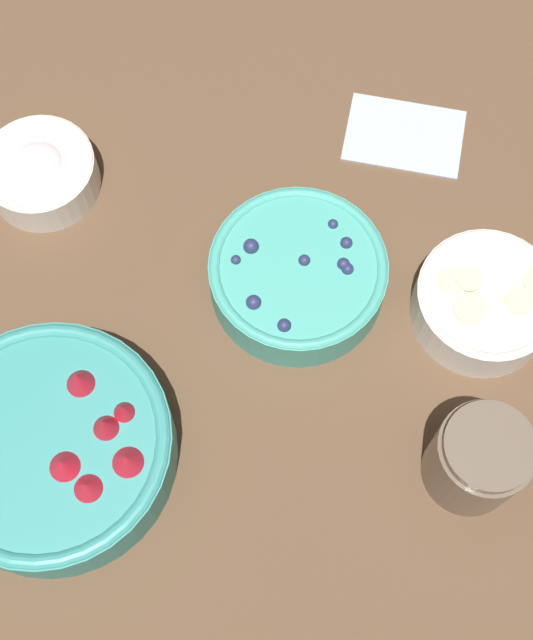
{
  "coord_description": "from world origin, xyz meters",
  "views": [
    {
      "loc": [
        -0.07,
        -0.36,
        0.85
      ],
      "look_at": [
        -0.0,
        -0.04,
        0.05
      ],
      "focal_mm": 50.0,
      "sensor_mm": 36.0,
      "label": 1
    }
  ],
  "objects_px": {
    "bowl_strawberries": "(52,446)",
    "bowl_cream": "(40,171)",
    "jar_chocolate": "(477,460)",
    "bowl_blueberries": "(298,274)",
    "bowl_bananas": "(485,301)"
  },
  "relations": [
    {
      "from": "bowl_strawberries",
      "to": "bowl_cream",
      "type": "height_order",
      "value": "bowl_strawberries"
    },
    {
      "from": "bowl_cream",
      "to": "jar_chocolate",
      "type": "bearing_deg",
      "value": -48.43
    },
    {
      "from": "bowl_blueberries",
      "to": "bowl_bananas",
      "type": "bearing_deg",
      "value": -21.68
    },
    {
      "from": "bowl_strawberries",
      "to": "bowl_blueberries",
      "type": "height_order",
      "value": "bowl_strawberries"
    },
    {
      "from": "jar_chocolate",
      "to": "bowl_blueberries",
      "type": "bearing_deg",
      "value": 117.3
    },
    {
      "from": "bowl_blueberries",
      "to": "jar_chocolate",
      "type": "relative_size",
      "value": 1.77
    },
    {
      "from": "bowl_bananas",
      "to": "bowl_strawberries",
      "type": "bearing_deg",
      "value": -172.62
    },
    {
      "from": "bowl_blueberries",
      "to": "bowl_cream",
      "type": "bearing_deg",
      "value": 143.59
    },
    {
      "from": "bowl_cream",
      "to": "jar_chocolate",
      "type": "relative_size",
      "value": 1.18
    },
    {
      "from": "bowl_strawberries",
      "to": "bowl_cream",
      "type": "relative_size",
      "value": 1.92
    },
    {
      "from": "bowl_bananas",
      "to": "jar_chocolate",
      "type": "relative_size",
      "value": 1.39
    },
    {
      "from": "bowl_strawberries",
      "to": "bowl_bananas",
      "type": "distance_m",
      "value": 0.44
    },
    {
      "from": "bowl_strawberries",
      "to": "bowl_bananas",
      "type": "xyz_separation_m",
      "value": [
        0.44,
        0.06,
        -0.01
      ]
    },
    {
      "from": "bowl_strawberries",
      "to": "jar_chocolate",
      "type": "distance_m",
      "value": 0.39
    },
    {
      "from": "bowl_strawberries",
      "to": "bowl_blueberries",
      "type": "relative_size",
      "value": 1.28
    }
  ]
}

